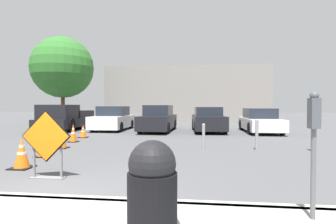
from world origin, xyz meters
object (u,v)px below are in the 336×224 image
object	(u,v)px
traffic_cone_third	(62,139)
bollard_second	(257,134)
parked_car_fourth	(260,121)
bollard_nearest	(204,136)
parked_car_third	(208,120)
traffic_cone_fifth	(83,131)
parking_meter	(314,133)
traffic_cone_fourth	(73,133)
parked_car_nearest	(113,119)
road_closed_sign	(46,142)
traffic_cone_nearest	(22,154)
parked_car_second	(158,119)
traffic_cone_second	(43,146)
trash_bin	(152,189)
pickup_truck	(65,119)
bollard_third	(313,136)

from	to	relation	value
traffic_cone_third	bollard_second	world-z (taller)	bollard_second
parked_car_fourth	bollard_nearest	bearing A→B (deg)	61.67
parked_car_third	bollard_nearest	distance (m)	6.52
traffic_cone_fifth	parking_meter	distance (m)	11.33
traffic_cone_fourth	parked_car_nearest	distance (m)	5.61
traffic_cone_third	bollard_nearest	size ratio (longest dim) A/B	0.73
road_closed_sign	parking_meter	distance (m)	5.03
traffic_cone_nearest	bollard_nearest	size ratio (longest dim) A/B	0.81
traffic_cone_nearest	parked_car_fourth	distance (m)	12.75
parked_car_second	traffic_cone_second	bearing A→B (deg)	76.80
road_closed_sign	traffic_cone_fifth	distance (m)	7.43
traffic_cone_second	traffic_cone_fourth	bearing A→B (deg)	100.86
traffic_cone_second	parked_car_third	size ratio (longest dim) A/B	0.15
parked_car_second	trash_bin	distance (m)	13.20
pickup_truck	parking_meter	xyz separation A→B (m)	(9.90, -12.36, 0.49)
parked_car_third	traffic_cone_fourth	bearing A→B (deg)	37.51
traffic_cone_second	parked_car_third	bearing A→B (deg)	57.79
traffic_cone_fourth	parked_car_fourth	distance (m)	10.41
traffic_cone_fifth	trash_bin	xyz separation A→B (m)	(5.13, -9.51, 0.37)
bollard_third	bollard_nearest	bearing A→B (deg)	180.00
pickup_truck	parking_meter	distance (m)	15.85
parked_car_nearest	parked_car_second	bearing A→B (deg)	170.43
pickup_truck	parked_car_third	size ratio (longest dim) A/B	1.22
parked_car_second	traffic_cone_fourth	bearing A→B (deg)	62.38
trash_bin	bollard_third	xyz separation A→B (m)	(4.41, 6.74, -0.16)
traffic_cone_nearest	parked_car_second	world-z (taller)	parked_car_second
parked_car_third	bollard_third	world-z (taller)	parked_car_third
traffic_cone_nearest	parked_car_third	xyz separation A→B (m)	(4.99, 9.94, 0.34)
trash_bin	pickup_truck	bearing A→B (deg)	121.40
traffic_cone_nearest	parked_car_second	distance (m)	9.96
traffic_cone_second	traffic_cone_third	world-z (taller)	traffic_cone_third
parked_car_third	parked_car_fourth	distance (m)	3.03
parked_car_nearest	parked_car_third	bearing A→B (deg)	176.97
pickup_truck	parked_car_fourth	distance (m)	12.09
traffic_cone_fourth	parked_car_second	world-z (taller)	parked_car_second
road_closed_sign	bollard_nearest	xyz separation A→B (m)	(3.43, 4.25, -0.30)
traffic_cone_fifth	traffic_cone_fourth	bearing A→B (deg)	-80.51
traffic_cone_second	bollard_nearest	bearing A→B (deg)	21.87
bollard_nearest	bollard_third	bearing A→B (deg)	0.00
traffic_cone_fourth	road_closed_sign	bearing A→B (deg)	-68.78
traffic_cone_nearest	parked_car_fourth	bearing A→B (deg)	51.02
pickup_truck	parked_car_fourth	size ratio (longest dim) A/B	1.16
traffic_cone_fifth	bollard_nearest	distance (m)	6.45
parked_car_nearest	parked_car_fourth	xyz separation A→B (m)	(9.08, -0.37, -0.04)
road_closed_sign	traffic_cone_second	xyz separation A→B (m)	(-1.51, 2.26, -0.47)
parked_car_second	bollard_second	distance (m)	7.75
bollard_third	parked_car_second	bearing A→B (deg)	135.14
road_closed_sign	traffic_cone_third	distance (m)	4.25
trash_bin	bollard_third	size ratio (longest dim) A/B	1.09
pickup_truck	parked_car_second	world-z (taller)	pickup_truck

